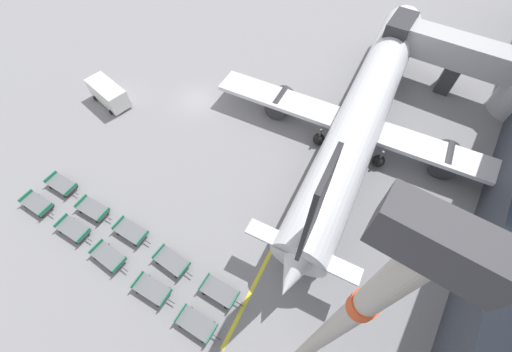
% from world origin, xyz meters
% --- Properties ---
extents(ground_plane, '(500.00, 500.00, 0.00)m').
position_xyz_m(ground_plane, '(0.00, 0.00, 0.00)').
color(ground_plane, gray).
extents(jet_bridge, '(17.79, 5.00, 6.38)m').
position_xyz_m(jet_bridge, '(24.96, 18.11, 3.86)').
color(jet_bridge, '#B2B5BA').
rests_on(jet_bridge, ground_plane).
extents(airplane, '(30.54, 38.99, 13.56)m').
position_xyz_m(airplane, '(17.28, 5.32, 2.98)').
color(airplane, silver).
rests_on(airplane, ground_plane).
extents(service_van, '(5.33, 3.13, 2.39)m').
position_xyz_m(service_van, '(-7.84, -5.66, 1.29)').
color(service_van, white).
rests_on(service_van, ground_plane).
extents(baggage_dolly_row_near_col_a, '(3.58, 1.69, 0.92)m').
position_xyz_m(baggage_dolly_row_near_col_a, '(-2.72, -18.66, 0.47)').
color(baggage_dolly_row_near_col_a, slate).
rests_on(baggage_dolly_row_near_col_a, ground_plane).
extents(baggage_dolly_row_near_col_b, '(3.59, 1.71, 0.92)m').
position_xyz_m(baggage_dolly_row_near_col_b, '(1.98, -18.42, 0.47)').
color(baggage_dolly_row_near_col_b, slate).
rests_on(baggage_dolly_row_near_col_b, ground_plane).
extents(baggage_dolly_row_near_col_c, '(3.55, 1.58, 0.92)m').
position_xyz_m(baggage_dolly_row_near_col_c, '(6.33, -18.38, 0.47)').
color(baggage_dolly_row_near_col_c, slate).
rests_on(baggage_dolly_row_near_col_c, ground_plane).
extents(baggage_dolly_row_near_col_d, '(3.59, 1.75, 0.92)m').
position_xyz_m(baggage_dolly_row_near_col_d, '(11.06, -18.28, 0.47)').
color(baggage_dolly_row_near_col_d, slate).
rests_on(baggage_dolly_row_near_col_d, ground_plane).
extents(baggage_dolly_row_near_col_e, '(3.59, 1.71, 0.92)m').
position_xyz_m(baggage_dolly_row_near_col_e, '(15.39, -18.23, 0.47)').
color(baggage_dolly_row_near_col_e, slate).
rests_on(baggage_dolly_row_near_col_e, ground_plane).
extents(baggage_dolly_row_mid_a_col_a, '(3.58, 1.70, 0.92)m').
position_xyz_m(baggage_dolly_row_mid_a_col_a, '(-2.65, -16.12, 0.47)').
color(baggage_dolly_row_mid_a_col_a, slate).
rests_on(baggage_dolly_row_mid_a_col_a, ground_plane).
extents(baggage_dolly_row_mid_a_col_b, '(3.59, 1.74, 0.92)m').
position_xyz_m(baggage_dolly_row_mid_a_col_b, '(1.82, -16.21, 0.47)').
color(baggage_dolly_row_mid_a_col_b, slate).
rests_on(baggage_dolly_row_mid_a_col_b, ground_plane).
extents(baggage_dolly_row_mid_a_col_c, '(3.58, 1.69, 0.92)m').
position_xyz_m(baggage_dolly_row_mid_a_col_c, '(6.18, -15.83, 0.47)').
color(baggage_dolly_row_mid_a_col_c, slate).
rests_on(baggage_dolly_row_mid_a_col_c, ground_plane).
extents(baggage_dolly_row_mid_a_col_d, '(3.55, 1.58, 0.92)m').
position_xyz_m(baggage_dolly_row_mid_a_col_d, '(10.81, -15.83, 0.47)').
color(baggage_dolly_row_mid_a_col_d, slate).
rests_on(baggage_dolly_row_mid_a_col_d, ground_plane).
extents(baggage_dolly_row_mid_a_col_e, '(3.59, 1.71, 0.92)m').
position_xyz_m(baggage_dolly_row_mid_a_col_e, '(15.38, -15.53, 0.47)').
color(baggage_dolly_row_mid_a_col_e, slate).
rests_on(baggage_dolly_row_mid_a_col_e, ground_plane).
extents(apron_light_mast, '(2.00, 0.75, 21.08)m').
position_xyz_m(apron_light_mast, '(22.37, -16.03, 11.68)').
color(apron_light_mast, '#ADA89E').
rests_on(apron_light_mast, ground_plane).
extents(stand_guidance_stripe, '(4.24, 31.66, 0.01)m').
position_xyz_m(stand_guidance_stripe, '(15.86, -2.70, 0.00)').
color(stand_guidance_stripe, yellow).
rests_on(stand_guidance_stripe, ground_plane).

